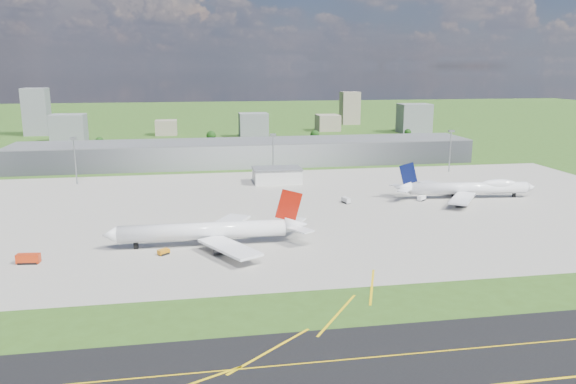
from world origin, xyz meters
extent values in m
plane|color=#325319|center=(0.00, 150.00, 0.00)|extent=(1400.00, 1400.00, 0.00)
cube|color=gray|center=(10.00, 40.00, 0.04)|extent=(360.00, 190.00, 0.08)
cube|color=gray|center=(0.00, 165.00, 7.50)|extent=(300.00, 42.00, 15.00)
cube|color=silver|center=(10.00, 100.00, 4.00)|extent=(26.00, 16.00, 8.00)
cylinder|color=gray|center=(-100.00, 115.00, 12.50)|extent=(0.70, 0.70, 25.00)
cube|color=gray|center=(-100.00, 115.00, 25.30)|extent=(3.50, 2.00, 1.20)
cylinder|color=gray|center=(10.00, 115.00, 12.50)|extent=(0.70, 0.70, 25.00)
cube|color=gray|center=(10.00, 115.00, 25.30)|extent=(3.50, 2.00, 1.20)
cylinder|color=gray|center=(120.00, 115.00, 12.50)|extent=(0.70, 0.70, 25.00)
cube|color=gray|center=(120.00, 115.00, 25.30)|extent=(3.50, 2.00, 1.20)
cylinder|color=white|center=(-33.48, -7.58, 5.69)|extent=(60.04, 7.06, 6.20)
cone|color=white|center=(-66.04, -7.12, 5.69)|extent=(5.26, 6.28, 6.20)
cone|color=white|center=(0.63, -8.07, 6.51)|extent=(8.36, 6.32, 6.20)
cube|color=maroon|center=(-35.55, -7.55, 3.76)|extent=(49.19, 3.25, 1.34)
cube|color=white|center=(-24.91, -22.45, 3.82)|extent=(21.22, 28.00, 0.93)
cube|color=white|center=(-24.48, 7.03, 3.82)|extent=(21.76, 27.85, 0.93)
cube|color=#9C1208|center=(-1.96, -8.04, 13.95)|extent=(10.30, 0.66, 12.49)
cylinder|color=#38383D|center=(-27.37, -18.52, 1.86)|extent=(5.73, 3.39, 3.31)
cylinder|color=#38383D|center=(-27.06, 3.18, 1.86)|extent=(5.73, 3.39, 3.31)
cube|color=black|center=(-27.35, -12.32, 1.29)|extent=(1.67, 1.26, 2.58)
cube|color=black|center=(-27.21, -3.02, 1.29)|extent=(1.67, 1.26, 2.58)
cube|color=black|center=(-57.25, -7.24, 1.29)|extent=(1.67, 1.26, 2.58)
cylinder|color=white|center=(97.47, 46.40, 5.18)|extent=(58.70, 11.58, 5.84)
cone|color=white|center=(128.87, 43.28, 5.18)|extent=(5.26, 6.28, 5.84)
cone|color=white|center=(64.66, 49.66, 5.93)|extent=(8.08, 6.56, 5.84)
cube|color=navy|center=(99.34, 46.21, 3.37)|extent=(47.90, 7.11, 1.22)
ellipsoid|color=white|center=(112.58, 44.90, 6.93)|extent=(19.18, 7.66, 5.26)
cube|color=white|center=(90.47, 61.47, 3.49)|extent=(18.55, 27.44, 0.85)
cube|color=white|center=(87.64, 33.00, 3.49)|extent=(22.21, 26.30, 0.85)
cube|color=#080F3D|center=(67.00, 49.42, 12.81)|extent=(9.39, 1.40, 11.38)
cylinder|color=#38383D|center=(93.44, 55.32, 1.70)|extent=(5.45, 3.51, 3.01)
cylinder|color=#38383D|center=(88.95, 65.23, 1.70)|extent=(5.45, 3.51, 3.01)
cylinder|color=#38383D|center=(91.76, 38.45, 1.70)|extent=(5.45, 3.51, 3.01)
cylinder|color=#38383D|center=(85.42, 29.61, 1.70)|extent=(5.45, 3.51, 3.01)
cube|color=black|center=(92.26, 51.18, 1.18)|extent=(1.61, 1.27, 2.36)
cube|color=black|center=(91.43, 42.74, 1.18)|extent=(1.61, 1.27, 2.36)
cube|color=black|center=(120.90, 44.07, 1.18)|extent=(1.61, 1.27, 2.36)
cube|color=red|center=(-90.99, -16.92, 1.91)|extent=(7.67, 3.56, 2.97)
cube|color=black|center=(-90.99, -16.92, 0.43)|extent=(6.58, 3.58, 0.70)
cube|color=#C5750B|center=(-47.28, -15.21, 1.22)|extent=(4.49, 4.15, 1.57)
cube|color=black|center=(-47.28, -15.21, 0.43)|extent=(4.08, 3.88, 0.70)
cube|color=silver|center=(35.27, 46.84, 1.58)|extent=(3.64, 5.66, 2.30)
cube|color=black|center=(35.27, 46.84, 0.43)|extent=(3.54, 4.94, 0.70)
cube|color=white|center=(72.69, 45.15, 1.47)|extent=(5.02, 4.56, 2.07)
cube|color=black|center=(72.69, 45.15, 0.43)|extent=(4.53, 4.22, 0.70)
cube|color=slate|center=(-140.00, 300.00, 12.00)|extent=(28.00, 22.00, 24.00)
cube|color=gray|center=(-60.00, 340.00, 7.00)|extent=(20.00, 18.00, 14.00)
cube|color=slate|center=(20.00, 310.00, 11.00)|extent=(26.00, 20.00, 22.00)
cube|color=gray|center=(100.00, 350.00, 8.00)|extent=(22.00, 24.00, 16.00)
cube|color=slate|center=(180.00, 320.00, 14.00)|extent=(30.00, 22.00, 28.00)
cube|color=slate|center=(-180.00, 360.00, 22.00)|extent=(22.00, 20.00, 44.00)
cube|color=gray|center=(140.00, 410.00, 18.00)|extent=(20.00, 18.00, 36.00)
cylinder|color=#382314|center=(-110.00, 265.00, 1.50)|extent=(0.70, 0.70, 3.00)
sphere|color=black|center=(-110.00, 265.00, 4.88)|extent=(6.75, 6.75, 6.75)
cylinder|color=#382314|center=(-20.00, 280.00, 1.80)|extent=(0.70, 0.70, 3.60)
sphere|color=black|center=(-20.00, 280.00, 5.85)|extent=(8.10, 8.10, 8.10)
cylinder|color=#382314|center=(70.00, 275.00, 1.70)|extent=(0.70, 0.70, 3.40)
sphere|color=black|center=(70.00, 275.00, 5.53)|extent=(7.65, 7.65, 7.65)
cylinder|color=#382314|center=(160.00, 285.00, 1.40)|extent=(0.70, 0.70, 2.80)
sphere|color=black|center=(160.00, 285.00, 4.55)|extent=(6.30, 6.30, 6.30)
camera|label=1|loc=(-36.01, -204.85, 63.90)|focal=35.00mm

